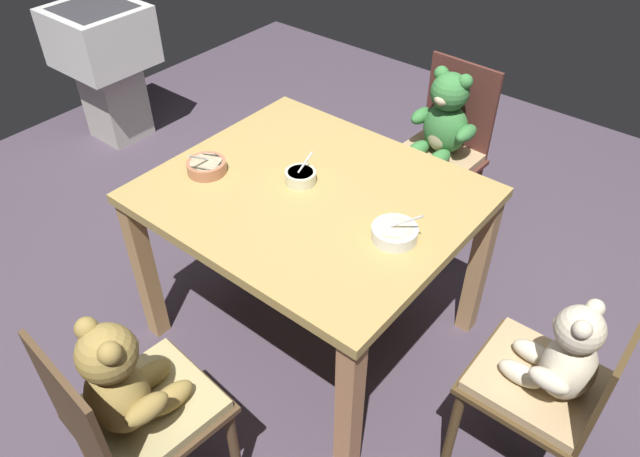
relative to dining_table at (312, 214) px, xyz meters
The scene contains 9 objects.
ground_plane 0.67m from the dining_table, ahead, with size 5.20×5.20×0.04m.
dining_table is the anchor object (origin of this frame).
teddy_chair_near_front 0.93m from the dining_table, 85.71° to the right, with size 0.42×0.45×0.88m.
teddy_chair_far_center 0.93m from the dining_table, 87.52° to the left, with size 0.41×0.40×0.90m.
teddy_chair_near_right 1.01m from the dining_table, ahead, with size 0.41×0.38×0.84m.
porridge_bowl_terracotta_near_left 0.44m from the dining_table, 158.32° to the right, with size 0.15×0.16×0.12m.
porridge_bowl_cream_center 0.15m from the dining_table, 164.08° to the left, with size 0.12×0.13×0.11m.
porridge_bowl_white_near_right 0.41m from the dining_table, ahead, with size 0.16×0.16×0.12m.
sink_basin 2.11m from the dining_table, 166.52° to the left, with size 0.51×0.49×0.84m.
Camera 1 is at (1.16, -1.37, 2.08)m, focal length 33.74 mm.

